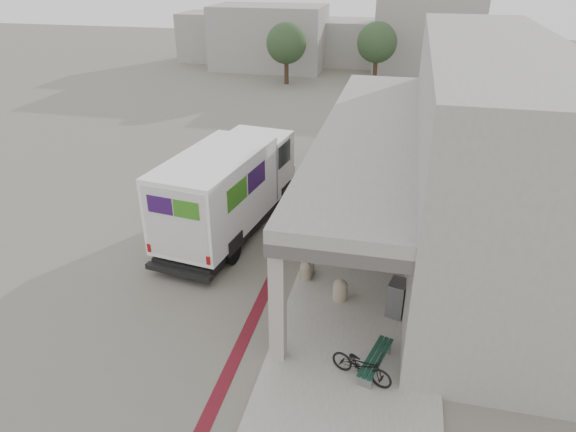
% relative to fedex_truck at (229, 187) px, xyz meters
% --- Properties ---
extents(ground, '(120.00, 120.00, 0.00)m').
position_rel_fedex_truck_xyz_m(ground, '(1.34, -2.94, -1.78)').
color(ground, slate).
rests_on(ground, ground).
extents(bike_lane_stripe, '(0.35, 40.00, 0.01)m').
position_rel_fedex_truck_xyz_m(bike_lane_stripe, '(2.34, -0.94, -1.77)').
color(bike_lane_stripe, maroon).
rests_on(bike_lane_stripe, ground).
extents(sidewalk, '(4.40, 28.00, 0.12)m').
position_rel_fedex_truck_xyz_m(sidewalk, '(5.34, -2.94, -1.72)').
color(sidewalk, gray).
rests_on(sidewalk, ground).
extents(transit_building, '(7.60, 17.00, 7.00)m').
position_rel_fedex_truck_xyz_m(transit_building, '(8.17, 1.56, 1.62)').
color(transit_building, gray).
rests_on(transit_building, ground).
extents(distant_backdrop, '(28.00, 10.00, 6.50)m').
position_rel_fedex_truck_xyz_m(distant_backdrop, '(-1.50, 32.94, 0.93)').
color(distant_backdrop, '#97958F').
rests_on(distant_backdrop, ground).
extents(tree_left, '(3.20, 3.20, 4.80)m').
position_rel_fedex_truck_xyz_m(tree_left, '(-3.66, 25.06, 1.40)').
color(tree_left, '#38281C').
rests_on(tree_left, ground).
extents(tree_mid, '(3.20, 3.20, 4.80)m').
position_rel_fedex_truck_xyz_m(tree_mid, '(3.34, 27.06, 1.40)').
color(tree_mid, '#38281C').
rests_on(tree_mid, ground).
extents(tree_right, '(3.20, 3.20, 4.80)m').
position_rel_fedex_truck_xyz_m(tree_right, '(11.34, 26.06, 1.40)').
color(tree_right, '#38281C').
rests_on(tree_right, ground).
extents(fedex_truck, '(3.44, 8.07, 3.34)m').
position_rel_fedex_truck_xyz_m(fedex_truck, '(0.00, 0.00, 0.00)').
color(fedex_truck, black).
rests_on(fedex_truck, ground).
extents(bench, '(0.80, 1.70, 0.39)m').
position_rel_fedex_truck_xyz_m(bench, '(5.92, -6.37, -1.38)').
color(bench, gray).
rests_on(bench, sidewalk).
extents(bollard_near, '(0.39, 0.39, 0.59)m').
position_rel_fedex_truck_xyz_m(bollard_near, '(3.44, -2.78, -1.36)').
color(bollard_near, gray).
rests_on(bollard_near, sidewalk).
extents(bollard_far, '(0.44, 0.44, 0.66)m').
position_rel_fedex_truck_xyz_m(bollard_far, '(4.66, -3.62, -1.32)').
color(bollard_far, tan).
rests_on(bollard_far, sidewalk).
extents(utility_cabinet, '(0.62, 0.74, 1.06)m').
position_rel_fedex_truck_xyz_m(utility_cabinet, '(6.34, -3.97, -1.13)').
color(utility_cabinet, slate).
rests_on(utility_cabinet, sidewalk).
extents(bicycle_black, '(1.69, 1.09, 0.84)m').
position_rel_fedex_truck_xyz_m(bicycle_black, '(5.62, -6.78, -1.24)').
color(bicycle_black, black).
rests_on(bicycle_black, sidewalk).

